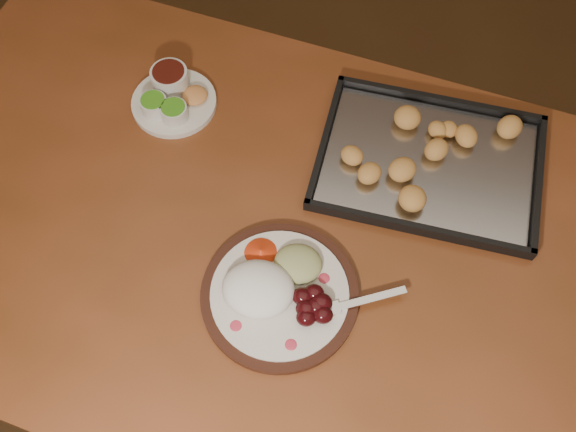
# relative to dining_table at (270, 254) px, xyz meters

# --- Properties ---
(ground) EXTENTS (4.00, 4.00, 0.00)m
(ground) POSITION_rel_dining_table_xyz_m (0.20, -0.02, -0.65)
(ground) COLOR #50391B
(ground) RESTS_ON ground
(dining_table) EXTENTS (1.63, 1.15, 0.75)m
(dining_table) POSITION_rel_dining_table_xyz_m (0.00, 0.00, 0.00)
(dining_table) COLOR brown
(dining_table) RESTS_ON ground
(dinner_plate) EXTENTS (0.34, 0.27, 0.06)m
(dinner_plate) POSITION_rel_dining_table_xyz_m (0.04, -0.12, 0.12)
(dinner_plate) COLOR black
(dinner_plate) RESTS_ON dining_table
(condiment_saucer) EXTENTS (0.17, 0.17, 0.06)m
(condiment_saucer) POSITION_rel_dining_table_xyz_m (-0.24, 0.25, 0.12)
(condiment_saucer) COLOR silver
(condiment_saucer) RESTS_ON dining_table
(baking_tray) EXTENTS (0.44, 0.34, 0.04)m
(baking_tray) POSITION_rel_dining_table_xyz_m (0.27, 0.19, 0.11)
(baking_tray) COLOR black
(baking_tray) RESTS_ON dining_table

